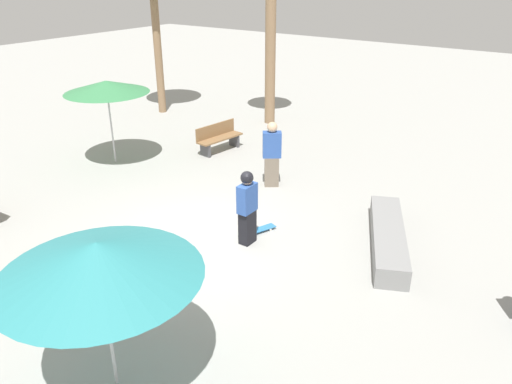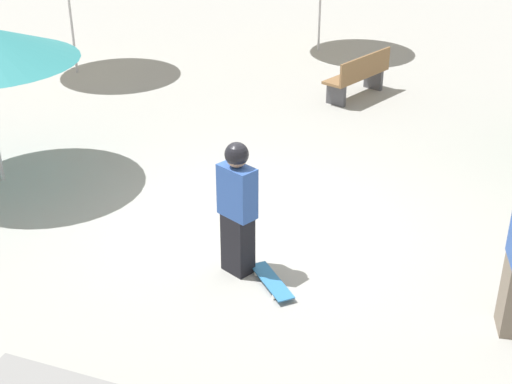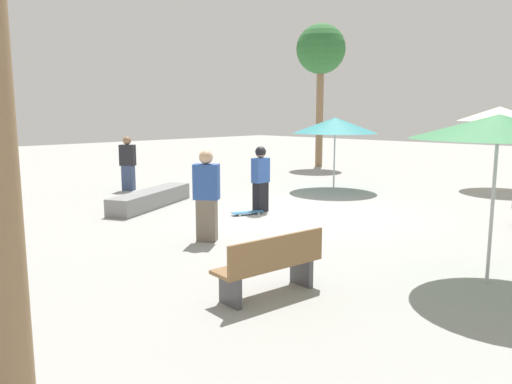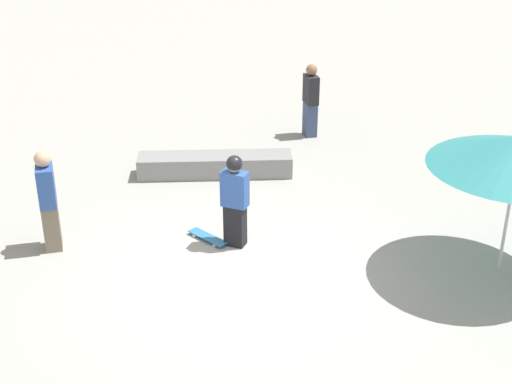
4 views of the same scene
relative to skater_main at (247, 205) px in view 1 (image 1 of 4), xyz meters
The scene contains 8 objects.
ground_plane 1.35m from the skater_main, 149.70° to the right, with size 60.00×60.00×0.00m, color #9E9E99.
skater_main is the anchor object (origin of this frame).
skateboard 0.95m from the skater_main, 95.74° to the left, with size 0.48×0.82×0.07m.
concrete_ledge 2.99m from the skater_main, 31.58° to the left, with size 1.87×3.10×0.43m.
bench_near 5.77m from the skater_main, 135.00° to the left, with size 0.64×1.64×0.85m.
shade_umbrella_green 6.32m from the skater_main, 165.50° to the left, with size 2.37×2.37×2.41m.
shade_umbrella_teal 4.42m from the skater_main, 79.45° to the right, with size 2.63×2.63×2.28m.
bystander_watching 3.03m from the skater_main, 113.93° to the left, with size 0.54×0.49×1.74m.
Camera 1 is at (6.30, -6.85, 5.37)m, focal length 35.00 mm.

